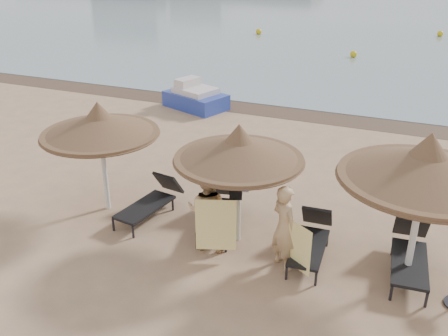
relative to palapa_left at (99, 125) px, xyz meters
The scene contains 19 objects.
ground 3.85m from the palapa_left, ahead, with size 160.00×160.00×0.00m, color tan.
wet_sand_strip 9.76m from the palapa_left, 70.71° to the left, with size 200.00×1.60×0.01m, color #503A2A.
palapa_left is the anchor object (origin of this frame).
palapa_center 3.49m from the palapa_left, ahead, with size 2.74×2.74×2.72m.
palapa_right 7.06m from the palapa_left, ahead, with size 3.11×3.11×3.08m.
lounger_far_left 2.15m from the palapa_left, ahead, with size 0.95×2.04×0.88m.
lounger_near_left 3.40m from the palapa_left, ahead, with size 1.10×2.20×0.94m.
lounger_near_right 5.42m from the palapa_left, ahead, with size 0.74×1.95×0.86m.
lounger_far_right 7.28m from the palapa_left, ahead, with size 0.82×2.08×0.91m.
person_left 3.25m from the palapa_left, 11.81° to the right, with size 0.96×0.62×2.09m, color tan.
person_right 4.86m from the palapa_left, ahead, with size 0.97×0.63×2.11m, color tan.
towel_left 3.74m from the palapa_left, 16.29° to the right, with size 0.79×0.30×1.17m.
towel_right 5.33m from the palapa_left, 10.48° to the right, with size 0.62×0.40×1.00m.
bag_patterned 3.59m from the palapa_left, ahead, with size 0.33×0.21×0.40m.
bag_dark 3.61m from the palapa_left, ahead, with size 0.28×0.18×0.38m.
pedal_boat 8.52m from the palapa_left, 100.30° to the left, with size 2.75×2.16×1.12m.
buoy_left 25.50m from the palapa_left, 100.27° to the left, with size 0.41×0.41×0.41m, color gold.
buoy_mid 29.93m from the palapa_left, 75.94° to the left, with size 0.40×0.40×0.40m, color gold.
buoy_extra 20.23m from the palapa_left, 81.92° to the left, with size 0.39×0.39×0.39m, color gold.
Camera 1 is at (3.65, -8.53, 6.08)m, focal length 40.00 mm.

